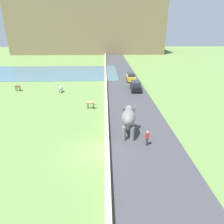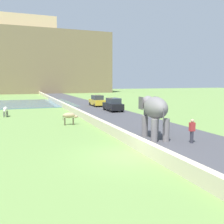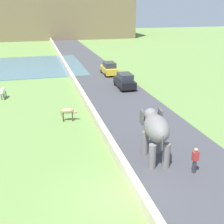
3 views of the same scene
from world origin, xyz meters
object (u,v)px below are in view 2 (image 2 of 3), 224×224
car_yellow (97,101)px  cow_white (5,110)px  person_beside_elephant (192,131)px  cow_tan (70,116)px  elephant (154,110)px  car_black (113,105)px

car_yellow → cow_white: bearing=-149.9°
car_yellow → person_beside_elephant: bearing=-93.4°
car_yellow → cow_white: 15.38m
cow_tan → car_yellow: bearing=64.2°
elephant → person_beside_elephant: size_ratio=2.18×
car_black → cow_white: bearing=-177.8°
elephant → car_black: bearing=79.1°
elephant → cow_tan: 9.03m
person_beside_elephant → cow_tan: bearing=121.2°
elephant → cow_white: size_ratio=2.51×
car_black → car_yellow: bearing=90.0°
car_yellow → car_black: bearing=-90.0°
car_black → car_yellow: (0.00, 7.20, 0.00)m
car_yellow → cow_tan: bearing=-115.8°
person_beside_elephant → cow_tan: 11.57m
cow_white → car_yellow: bearing=30.1°
car_black → cow_tan: size_ratio=2.85×
cow_white → cow_tan: bearing=-53.5°
car_yellow → cow_tan: size_ratio=2.84×
car_black → cow_tan: car_black is taller
elephant → car_black: 16.47m
car_yellow → elephant: bearing=-97.6°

